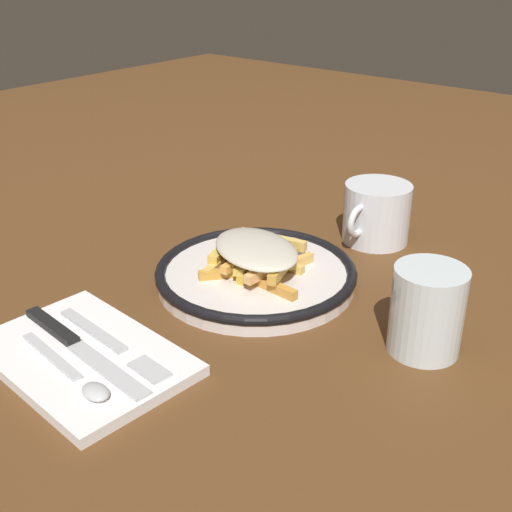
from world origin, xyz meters
TOP-DOWN VIEW (x-y plane):
  - ground_plane at (0.00, 0.00)m, footprint 2.60×2.60m
  - plate at (0.00, 0.00)m, footprint 0.25×0.25m
  - fries_heap at (-0.00, -0.00)m, footprint 0.14×0.16m
  - napkin at (0.24, -0.03)m, footprint 0.16×0.23m
  - fork at (0.21, -0.02)m, footprint 0.03×0.18m
  - knife at (0.24, -0.05)m, footprint 0.04×0.21m
  - spoon at (0.27, 0.01)m, footprint 0.03×0.15m
  - water_glass at (-0.00, 0.23)m, footprint 0.08×0.08m
  - coffee_mug at (-0.21, 0.05)m, footprint 0.12×0.09m

SIDE VIEW (x-z plane):
  - ground_plane at x=0.00m, z-range 0.00..0.00m
  - napkin at x=0.24m, z-range 0.00..0.01m
  - plate at x=0.00m, z-range 0.00..0.03m
  - fork at x=0.21m, z-range 0.01..0.02m
  - knife at x=0.24m, z-range 0.01..0.02m
  - spoon at x=0.27m, z-range 0.01..0.02m
  - fries_heap at x=0.00m, z-range 0.02..0.06m
  - coffee_mug at x=-0.21m, z-range 0.00..0.08m
  - water_glass at x=0.00m, z-range 0.00..0.09m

